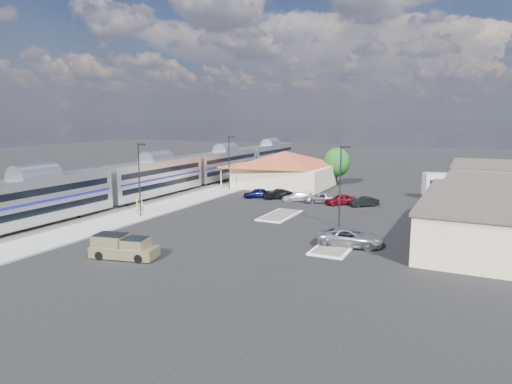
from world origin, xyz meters
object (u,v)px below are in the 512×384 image
at_px(pickup_truck, 124,248).
at_px(station_depot, 284,169).
at_px(coach_bus, 465,184).
at_px(suv, 350,237).

bearing_deg(pickup_truck, station_depot, -8.41).
xyz_separation_m(pickup_truck, coach_bus, (25.54, 44.23, 1.24)).
relative_size(station_depot, suv, 2.97).
bearing_deg(coach_bus, station_depot, 70.93).
bearing_deg(pickup_truck, coach_bus, -42.40).
bearing_deg(suv, pickup_truck, 116.19).
height_order(station_depot, pickup_truck, station_depot).
xyz_separation_m(station_depot, suv, (19.64, -31.26, -2.27)).
bearing_deg(station_depot, suv, -57.85).
xyz_separation_m(station_depot, pickup_truck, (3.02, -43.40, -2.19)).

